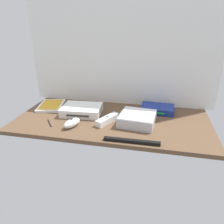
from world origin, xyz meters
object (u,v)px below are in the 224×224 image
object	(u,v)px
mini_computer	(137,119)
game_case	(51,105)
game_console	(82,110)
network_router	(157,109)
remote_nunchuk	(72,123)
sensor_bar	(132,141)
stylus_pen	(49,123)
remote_wand	(108,120)

from	to	relation	value
mini_computer	game_case	xyz separation A→B (cm)	(-52.67, 12.07, -1.88)
game_console	network_router	size ratio (longest dim) A/B	1.18
game_case	network_router	xyz separation A→B (cm)	(62.24, 5.41, 0.94)
remote_nunchuk	game_case	bearing A→B (deg)	157.52
game_console	mini_computer	bearing A→B (deg)	-15.16
game_console	remote_nunchuk	xyz separation A→B (cm)	(0.65, -16.24, -0.16)
game_case	mini_computer	bearing A→B (deg)	-25.09
network_router	sensor_bar	distance (cm)	37.69
remote_nunchuk	stylus_pen	xyz separation A→B (cm)	(-12.56, 1.14, -1.69)
network_router	remote_wand	bearing A→B (deg)	-138.36
game_console	sensor_bar	distance (cm)	39.63
sensor_bar	game_case	bearing A→B (deg)	148.86
game_case	game_console	bearing A→B (deg)	-27.70
sensor_bar	stylus_pen	bearing A→B (deg)	166.47
game_case	remote_wand	bearing A→B (deg)	-32.28
game_console	remote_wand	bearing A→B (deg)	-29.79
mini_computer	sensor_bar	distance (cm)	18.95
remote_nunchuk	remote_wand	bearing A→B (deg)	50.54
game_case	remote_nunchuk	xyz separation A→B (cm)	(22.13, -22.20, 1.28)
mini_computer	game_case	size ratio (longest dim) A/B	0.87
network_router	remote_nunchuk	distance (cm)	48.69
game_console	sensor_bar	xyz separation A→B (cm)	(30.75, -24.95, -1.50)
game_console	sensor_bar	bearing A→B (deg)	-43.14
game_console	mini_computer	size ratio (longest dim) A/B	1.18
network_router	stylus_pen	distance (cm)	58.96
game_case	remote_wand	size ratio (longest dim) A/B	1.44
game_console	remote_wand	world-z (taller)	game_console
remote_wand	remote_nunchuk	xyz separation A→B (cm)	(-15.74, -8.34, 0.53)
stylus_pen	game_console	bearing A→B (deg)	51.75
game_case	stylus_pen	world-z (taller)	game_case
mini_computer	network_router	distance (cm)	19.95
network_router	remote_nunchuk	xyz separation A→B (cm)	(-40.11, -27.61, 0.34)
remote_nunchuk	stylus_pen	distance (cm)	12.72
game_console	stylus_pen	bearing A→B (deg)	-132.33
game_console	sensor_bar	world-z (taller)	game_console
mini_computer	network_router	bearing A→B (deg)	61.30
game_console	sensor_bar	size ratio (longest dim) A/B	0.92
mini_computer	stylus_pen	world-z (taller)	mini_computer
mini_computer	remote_wand	bearing A→B (deg)	-173.10
mini_computer	remote_nunchuk	size ratio (longest dim) A/B	1.71
game_console	mini_computer	xyz separation A→B (cm)	(31.19, -6.11, 0.44)
sensor_bar	stylus_pen	distance (cm)	43.78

